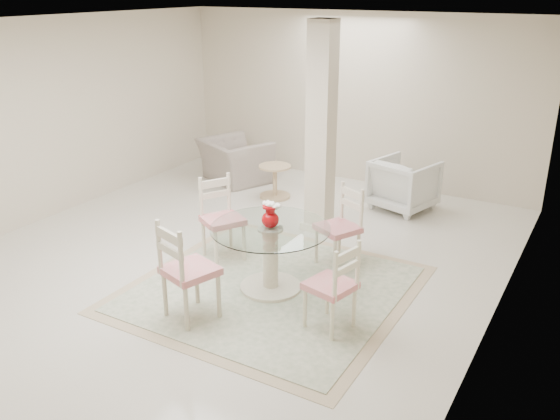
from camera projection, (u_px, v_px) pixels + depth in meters
The scene contains 13 objects.
ground at pixel (233, 256), 7.15m from camera, with size 7.00×7.00×0.00m, color silver.
room_shell at pixel (229, 103), 6.48m from camera, with size 6.02×7.02×2.71m.
column at pixel (321, 130), 7.48m from camera, with size 0.30×0.30×2.70m, color beige.
area_rug at pixel (271, 289), 6.39m from camera, with size 2.82×2.82×0.02m.
dining_table at pixel (271, 258), 6.26m from camera, with size 1.25×1.25×0.72m.
red_vase at pixel (270, 215), 6.08m from camera, with size 0.21×0.18×0.28m.
dining_chair_east at pixel (336, 280), 5.45m from camera, with size 0.49×0.49×1.01m.
dining_chair_north at pixel (343, 221), 6.76m from camera, with size 0.56×0.56×1.05m.
dining_chair_west at pixel (220, 212), 6.95m from camera, with size 0.60×0.60×1.09m.
dining_chair_south at pixel (183, 265), 5.60m from camera, with size 0.58×0.58×1.14m.
recliner_taupe at pixel (235, 161), 9.77m from camera, with size 1.06×0.93×0.69m, color gray.
armchair_white at pixel (404, 184), 8.54m from camera, with size 0.79×0.82×0.74m, color silver.
side_table at pixel (275, 183), 9.04m from camera, with size 0.49×0.49×0.51m.
Camera 1 is at (3.74, -5.31, 3.09)m, focal length 38.00 mm.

